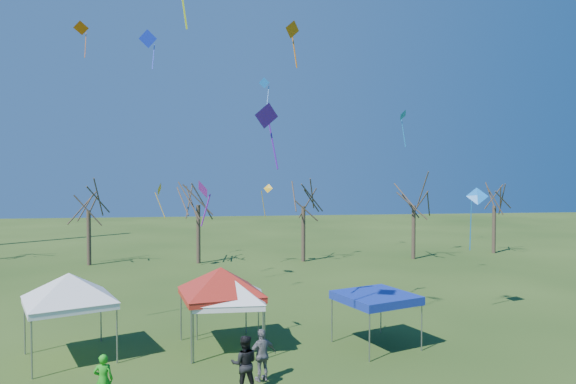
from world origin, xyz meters
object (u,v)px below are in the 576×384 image
Objects in this scene: tent_blue at (376,298)px; person_dark at (244,364)px; tree_2 at (198,184)px; tree_5 at (495,189)px; tree_3 at (303,187)px; tree_1 at (88,191)px; tent_white_west at (69,279)px; tent_red at (221,273)px; tent_white_mid at (228,280)px; person_green at (103,380)px; person_grey at (262,355)px; tree_4 at (414,186)px.

person_dark is at bearing -146.79° from tent_blue.
tree_2 reaches higher than tree_5.
tree_1 is at bearing 177.94° from tree_3.
tree_2 is 21.40m from tent_white_west.
tree_3 is 2.22× the size of tent_blue.
tent_red is at bearing -76.85° from person_dark.
tree_2 is 26.15m from tree_5.
person_green is (-3.90, -4.53, -2.03)m from tent_white_mid.
person_grey is at bearing -102.98° from tree_3.
tree_2 reaches higher than tree_1.
tent_white_mid is 1.11× the size of tent_blue.
person_green is at bearing -75.83° from tree_1.
tent_white_west reaches higher than person_green.
tent_white_west is 5.33m from person_green.
tree_2 is (8.40, -0.27, 0.50)m from tree_1.
person_grey is (1.37, -3.61, -2.18)m from tent_red.
tent_white_mid is at bearing -84.73° from tree_2.
tent_white_west is (-21.87, -20.37, -2.97)m from tree_4.
tree_2 is 25.33m from person_dark.
tree_4 is (9.32, -0.04, -0.02)m from tree_3.
tent_red is 2.37× the size of person_grey.
tree_1 is 4.74× the size of person_green.
tent_white_west is 2.54× the size of person_green.
tent_white_west is at bearing 178.84° from tent_blue.
tree_5 is 1.85× the size of tent_white_west.
tent_white_mid is at bearing 2.05° from tent_white_west.
tree_2 is at bearing 78.70° from tent_white_west.
tent_white_west is 5.78m from tent_red.
tree_1 is 21.61m from tent_white_west.
tree_5 is 1.88× the size of tent_white_mid.
tree_4 is 25.83m from tent_white_mid.
tent_blue is at bearing -1.16° from tent_white_west.
tree_2 is 20.54m from tent_red.
tree_4 reaches higher than tent_white_west.
tent_white_west reaches higher than person_grey.
tree_2 reaches higher than tent_white_mid.
tree_5 is 32.96m from tent_red.
tree_2 is at bearing -106.56° from person_grey.
tree_3 is 1.99× the size of tent_white_mid.
tent_blue reaches higher than person_dark.
tree_1 is 0.96× the size of tree_4.
tree_5 is 29.30m from tent_blue.
tent_white_west is 2.26× the size of person_grey.
person_grey is (-5.42, -23.50, -5.19)m from tree_3.
tree_5 reaches higher than tent_blue.
tree_1 is at bearing -62.73° from person_dark.
tent_red is at bearing 5.17° from tent_white_west.
person_grey is at bearing -125.20° from person_dark.
tree_4 is at bearing -1.42° from tree_1.
person_green is (2.14, -4.31, -2.29)m from tent_white_west.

